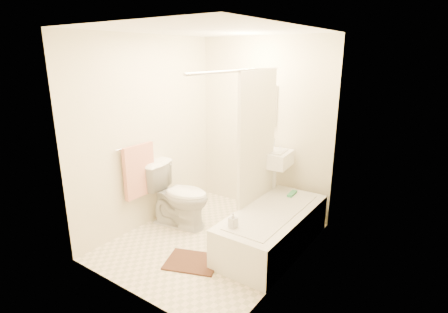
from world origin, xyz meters
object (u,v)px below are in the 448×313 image
Objects in this scene: sink at (269,182)px; soap_bottle at (233,221)px; toilet at (179,195)px; bathtub at (273,229)px; bath_mat at (192,262)px.

sink reaches higher than soap_bottle.
bathtub is at bearing -90.82° from toilet.
bath_mat is (0.71, -0.59, -0.40)m from toilet.
toilet is 0.53× the size of bathtub.
soap_bottle is (0.40, 0.20, 0.52)m from bath_mat.
soap_bottle reaches higher than bathtub.
bath_mat is at bearing -101.33° from sink.
toilet is at bearing -140.83° from sink.
sink is 0.82m from bathtub.
sink is at bearing 84.07° from bath_mat.
toilet reaches higher than bath_mat.
toilet is at bearing 140.25° from bath_mat.
toilet is 1.52× the size of bath_mat.
sink is at bearing 101.17° from soap_bottle.
toilet is at bearing -171.02° from bathtub.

